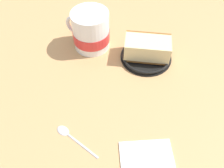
# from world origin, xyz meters

# --- Properties ---
(ground_plane) EXTENTS (1.37, 1.37, 0.04)m
(ground_plane) POSITION_xyz_m (0.00, 0.00, -0.02)
(ground_plane) COLOR tan
(small_plate) EXTENTS (0.14, 0.14, 0.01)m
(small_plate) POSITION_xyz_m (-0.11, 0.02, 0.01)
(small_plate) COLOR black
(small_plate) RESTS_ON ground_plane
(cake_slice) EXTENTS (0.08, 0.13, 0.05)m
(cake_slice) POSITION_xyz_m (-0.11, 0.02, 0.03)
(cake_slice) COLOR brown
(cake_slice) RESTS_ON small_plate
(tea_mug) EXTENTS (0.10, 0.13, 0.11)m
(tea_mug) POSITION_xyz_m (-0.12, -0.14, 0.05)
(tea_mug) COLOR white
(tea_mug) RESTS_ON ground_plane
(teaspoon) EXTENTS (0.06, 0.11, 0.01)m
(teaspoon) POSITION_xyz_m (0.16, -0.11, 0.00)
(teaspoon) COLOR silver
(teaspoon) RESTS_ON ground_plane
(folded_napkin) EXTENTS (0.12, 0.13, 0.01)m
(folded_napkin) POSITION_xyz_m (0.18, 0.07, 0.00)
(folded_napkin) COLOR white
(folded_napkin) RESTS_ON ground_plane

